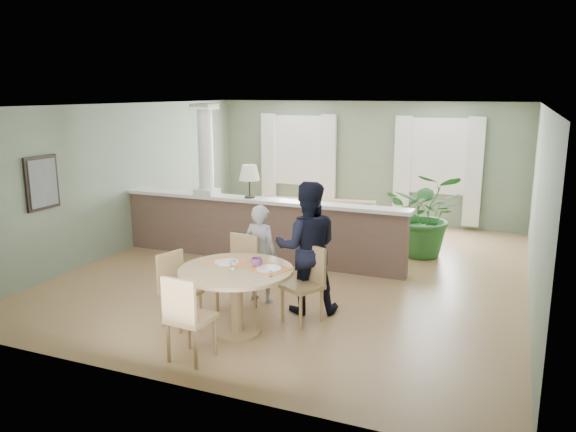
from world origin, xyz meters
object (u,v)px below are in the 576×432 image
at_px(sofa, 317,223).
at_px(chair_far_man, 307,280).
at_px(child_person, 261,253).
at_px(man_person, 307,247).
at_px(houseplant, 426,214).
at_px(chair_side, 177,286).
at_px(chair_near, 187,315).
at_px(chair_far_boy, 239,269).
at_px(dining_table, 237,282).

height_order(sofa, chair_far_man, chair_far_man).
relative_size(child_person, man_person, 0.78).
xyz_separation_m(chair_far_man, child_person, (-0.84, 0.41, 0.16)).
height_order(houseplant, chair_far_man, houseplant).
distance_m(sofa, chair_side, 4.35).
bearing_deg(sofa, chair_near, -94.96).
relative_size(chair_far_boy, chair_near, 1.02).
relative_size(houseplant, chair_near, 1.55).
height_order(chair_far_boy, chair_far_man, chair_far_boy).
relative_size(sofa, houseplant, 1.82).
distance_m(chair_side, child_person, 1.33).
distance_m(sofa, dining_table, 4.33).
relative_size(dining_table, man_person, 0.78).
bearing_deg(child_person, dining_table, 107.34).
relative_size(dining_table, child_person, 0.99).
relative_size(chair_far_man, chair_side, 1.05).
relative_size(houseplant, child_person, 1.10).
distance_m(chair_far_man, chair_near, 1.77).
relative_size(houseplant, chair_side, 1.65).
bearing_deg(child_person, chair_side, 68.19).
bearing_deg(chair_far_boy, chair_near, -75.95).
xyz_separation_m(chair_far_man, man_person, (-0.11, 0.30, 0.35)).
xyz_separation_m(dining_table, chair_far_man, (0.63, 0.72, -0.12)).
bearing_deg(chair_near, chair_side, -46.34).
bearing_deg(chair_side, sofa, 13.80).
height_order(chair_far_man, chair_near, chair_near).
bearing_deg(chair_side, dining_table, -69.39).
bearing_deg(man_person, sofa, -94.80).
height_order(chair_side, child_person, child_person).
relative_size(dining_table, chair_far_man, 1.41).
height_order(child_person, man_person, man_person).
bearing_deg(chair_side, chair_far_man, -44.62).
bearing_deg(chair_far_man, houseplant, 102.83).
bearing_deg(child_person, chair_near, 98.06).
xyz_separation_m(dining_table, chair_side, (-0.84, -0.03, -0.15)).
bearing_deg(chair_side, man_person, -33.96).
height_order(houseplant, chair_side, houseplant).
relative_size(chair_near, child_person, 0.71).
xyz_separation_m(sofa, chair_far_boy, (0.13, -3.54, 0.15)).
bearing_deg(chair_side, child_person, -10.16).
distance_m(dining_table, man_person, 1.16).
xyz_separation_m(chair_far_boy, chair_near, (0.20, -1.63, -0.01)).
bearing_deg(houseplant, chair_far_man, -104.95).
xyz_separation_m(sofa, dining_table, (0.50, -4.30, 0.25)).
bearing_deg(dining_table, man_person, 62.94).
xyz_separation_m(sofa, chair_far_man, (1.12, -3.58, 0.13)).
xyz_separation_m(sofa, houseplant, (2.07, -0.03, 0.36)).
height_order(chair_side, man_person, man_person).
bearing_deg(man_person, chair_far_boy, -5.87).
distance_m(chair_far_boy, chair_near, 1.64).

